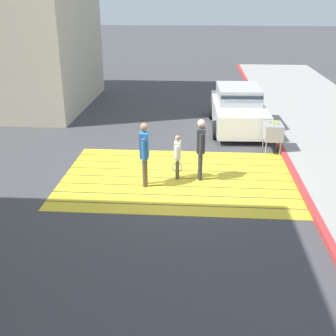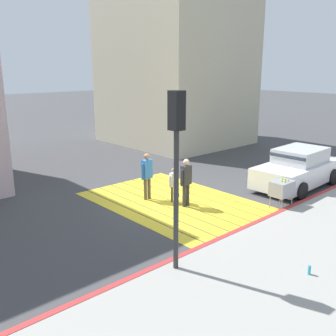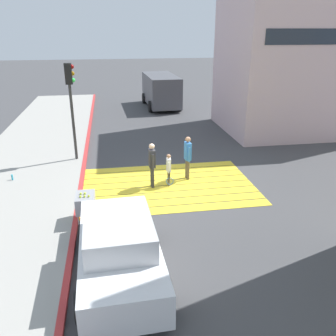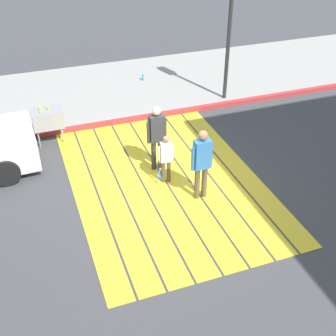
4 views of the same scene
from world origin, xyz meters
name	(u,v)px [view 1 (image 1 of 4)]	position (x,y,z in m)	size (l,w,h in m)	color
ground_plane	(178,178)	(0.00, 0.00, 0.00)	(120.00, 120.00, 0.00)	#424244
crosswalk_stripes	(178,178)	(0.00, 0.00, 0.01)	(6.40, 4.35, 0.01)	yellow
curb_painted	(297,180)	(-3.25, 0.00, 0.07)	(0.16, 40.00, 0.13)	#BC3333
car_parked_near_curb	(238,109)	(-2.00, -4.95, 0.73)	(2.09, 4.36, 1.57)	white
tennis_ball_cart	(273,131)	(-2.90, -2.34, 0.70)	(0.56, 0.80, 1.02)	#99999E
pedestrian_adult_lead	(201,145)	(-0.60, 0.00, 0.99)	(0.22, 0.50, 1.70)	#333338
pedestrian_adult_trailing	(144,150)	(0.85, 0.54, 1.01)	(0.23, 0.51, 1.73)	brown
pedestrian_child_with_racket	(178,155)	(0.02, 0.00, 0.70)	(0.28, 0.40, 1.26)	brown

